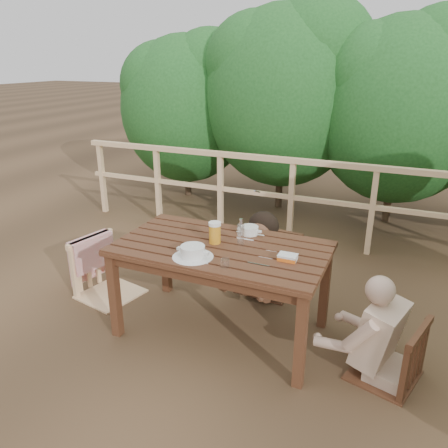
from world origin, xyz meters
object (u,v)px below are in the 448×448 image
at_px(soup_far, 249,231).
at_px(beer_glass, 215,233).
at_px(chair_far, 269,240).
at_px(table, 221,290).
at_px(soup_near, 193,252).
at_px(diner_right, 399,301).
at_px(chair_left, 106,245).
at_px(butter_tub, 288,258).
at_px(bottle, 241,233).
at_px(woman, 270,227).
at_px(chair_right, 391,322).
at_px(tumbler, 225,264).

xyz_separation_m(soup_far, beer_glass, (-0.18, -0.27, 0.05)).
xyz_separation_m(chair_far, beer_glass, (-0.19, -0.78, 0.33)).
bearing_deg(table, soup_near, -111.53).
height_order(diner_right, beer_glass, diner_right).
xyz_separation_m(chair_left, chair_far, (1.29, 0.71, -0.01)).
bearing_deg(butter_tub, soup_near, -161.30).
xyz_separation_m(table, bottle, (0.13, 0.08, 0.48)).
distance_m(soup_near, soup_far, 0.60).
bearing_deg(woman, chair_left, 35.04).
bearing_deg(woman, beer_glass, 82.23).
relative_size(chair_right, butter_tub, 6.60).
distance_m(table, chair_left, 1.18).
height_order(chair_right, soup_near, chair_right).
height_order(chair_far, soup_far, chair_far).
bearing_deg(bottle, butter_tub, -17.28).
bearing_deg(table, chair_far, 81.23).
bearing_deg(table, bottle, 31.78).
distance_m(diner_right, soup_near, 1.41).
height_order(diner_right, soup_far, diner_right).
relative_size(soup_near, butter_tub, 2.22).
bearing_deg(beer_glass, soup_far, 56.34).
distance_m(chair_far, diner_right, 1.44).
xyz_separation_m(table, chair_right, (1.25, -0.06, 0.07)).
distance_m(diner_right, butter_tub, 0.77).
height_order(chair_right, woman, woman).
height_order(chair_left, chair_far, chair_left).
bearing_deg(bottle, beer_glass, -165.53).
bearing_deg(chair_far, chair_left, -145.64).
height_order(diner_right, butter_tub, diner_right).
bearing_deg(diner_right, chair_far, 69.54).
xyz_separation_m(beer_glass, butter_tub, (0.59, -0.07, -0.06)).
bearing_deg(woman, butter_tub, 120.39).
height_order(table, beer_glass, beer_glass).
distance_m(soup_far, butter_tub, 0.54).
xyz_separation_m(chair_far, bottle, (0.00, -0.73, 0.35)).
relative_size(woman, tumbler, 17.09).
height_order(woman, soup_near, woman).
height_order(chair_right, diner_right, diner_right).
xyz_separation_m(table, chair_far, (0.12, 0.81, 0.13)).
distance_m(tumbler, butter_tub, 0.45).
xyz_separation_m(table, diner_right, (1.28, -0.06, 0.24)).
distance_m(chair_left, beer_glass, 1.15).
xyz_separation_m(soup_near, soup_far, (0.22, 0.56, -0.01)).
xyz_separation_m(chair_far, tumbler, (0.04, -1.12, 0.27)).
height_order(chair_left, butter_tub, chair_left).
distance_m(chair_far, tumbler, 1.16).
xyz_separation_m(diner_right, soup_near, (-1.38, -0.21, 0.18)).
height_order(chair_left, bottle, chair_left).
xyz_separation_m(chair_right, soup_near, (-1.35, -0.21, 0.34)).
relative_size(chair_left, soup_far, 4.17).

